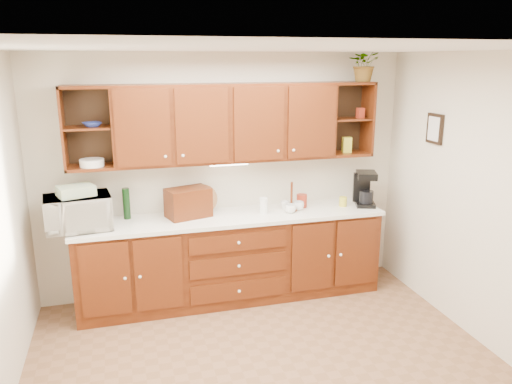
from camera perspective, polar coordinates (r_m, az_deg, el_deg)
floor at (r=4.40m, az=1.75°, el=-20.10°), size 4.00×4.00×0.00m
ceiling at (r=3.60m, az=2.09°, el=16.11°), size 4.00×4.00×0.00m
back_wall at (r=5.44m, az=-3.58°, el=1.90°), size 4.00×0.00×4.00m
right_wall at (r=4.77m, az=25.50°, el=-1.43°), size 0.00×3.50×3.50m
base_cabinets at (r=5.42m, az=-2.77°, el=-7.60°), size 3.20×0.60×0.90m
countertop at (r=5.25m, az=-2.81°, el=-2.89°), size 3.24×0.64×0.04m
upper_cabinets at (r=5.18m, az=-3.21°, el=7.91°), size 3.20×0.33×0.80m
undercabinet_light at (r=5.20m, az=-3.11°, el=3.20°), size 0.40×0.05×0.02m
framed_picture at (r=5.35m, az=19.76°, el=6.82°), size 0.03×0.24×0.30m
wicker_basket at (r=5.05m, az=-17.35°, el=-3.31°), size 0.28×0.28×0.13m
microwave at (r=5.06m, az=-19.67°, el=-2.23°), size 0.65×0.48×0.33m
towel_stack at (r=5.00m, az=-19.89°, el=0.13°), size 0.38×0.33×0.10m
wine_bottle at (r=5.25m, az=-14.59°, el=-1.29°), size 0.09×0.09×0.32m
woven_tray at (r=5.34m, az=-6.05°, el=-2.29°), size 0.31×0.09×0.31m
bread_box at (r=5.19m, az=-7.75°, el=-1.21°), size 0.49×0.38×0.30m
mug_tree at (r=5.40m, az=4.06°, el=-1.63°), size 0.26×0.27×0.32m
canister_red at (r=5.53m, az=5.25°, el=-0.99°), size 0.14×0.14×0.14m
canister_white at (r=5.27m, az=0.86°, el=-1.58°), size 0.10×0.10×0.17m
canister_yellow at (r=5.63m, az=9.91°, el=-1.08°), size 0.09×0.09×0.11m
coffee_maker at (r=5.69m, az=12.32°, el=0.33°), size 0.28×0.32×0.38m
bowl_stack at (r=5.05m, az=-18.24°, el=7.34°), size 0.22×0.22×0.04m
plate_stack at (r=5.09m, az=-18.24°, el=3.20°), size 0.28×0.28×0.07m
pantry_box_yellow at (r=5.65m, az=10.33°, el=5.33°), size 0.10×0.08×0.17m
pantry_box_red at (r=5.64m, az=11.85°, el=8.84°), size 0.08×0.07×0.11m
potted_plant at (r=5.59m, az=12.26°, el=14.15°), size 0.43×0.41×0.38m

